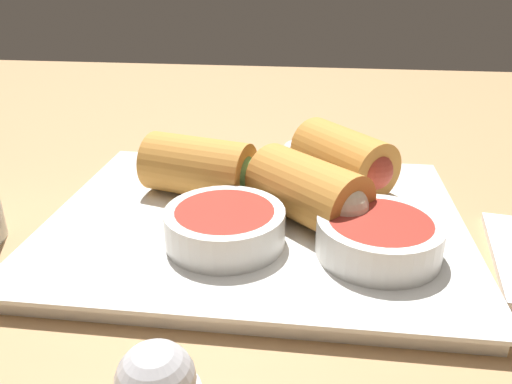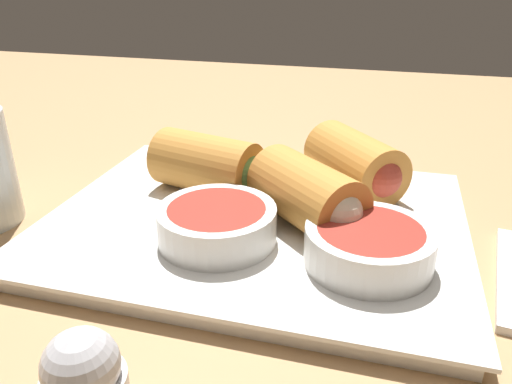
# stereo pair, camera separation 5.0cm
# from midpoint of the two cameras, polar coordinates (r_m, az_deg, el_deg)

# --- Properties ---
(table_surface) EXTENTS (1.80, 1.40, 0.02)m
(table_surface) POSITION_cam_midpoint_polar(r_m,az_deg,el_deg) (0.40, 0.72, -6.68)
(table_surface) COLOR #A87F54
(table_surface) RESTS_ON ground
(serving_plate) EXTENTS (0.32, 0.25, 0.01)m
(serving_plate) POSITION_cam_midpoint_polar(r_m,az_deg,el_deg) (0.40, 3.61, -3.71)
(serving_plate) COLOR silver
(serving_plate) RESTS_ON table_surface
(roll_front_left) EXTENTS (0.10, 0.07, 0.05)m
(roll_front_left) POSITION_cam_midpoint_polar(r_m,az_deg,el_deg) (0.42, -1.80, 3.01)
(roll_front_left) COLOR #C68438
(roll_front_left) RESTS_ON serving_plate
(roll_front_right) EXTENTS (0.10, 0.10, 0.05)m
(roll_front_right) POSITION_cam_midpoint_polar(r_m,az_deg,el_deg) (0.44, 14.83, 3.04)
(roll_front_right) COLOR #C68438
(roll_front_right) RESTS_ON serving_plate
(roll_back_left) EXTENTS (0.10, 0.10, 0.05)m
(roll_back_left) POSITION_cam_midpoint_polar(r_m,az_deg,el_deg) (0.37, 10.11, -0.55)
(roll_back_left) COLOR #C68438
(roll_back_left) RESTS_ON serving_plate
(dipping_bowl_near) EXTENTS (0.08, 0.08, 0.03)m
(dipping_bowl_near) POSITION_cam_midpoint_polar(r_m,az_deg,el_deg) (0.35, -1.02, -3.61)
(dipping_bowl_near) COLOR silver
(dipping_bowl_near) RESTS_ON serving_plate
(dipping_bowl_far) EXTENTS (0.08, 0.08, 0.03)m
(dipping_bowl_far) POSITION_cam_midpoint_polar(r_m,az_deg,el_deg) (0.34, 16.96, -5.93)
(dipping_bowl_far) COLOR silver
(dipping_bowl_far) RESTS_ON serving_plate
(spoon) EXTENTS (0.17, 0.09, 0.01)m
(spoon) POSITION_cam_midpoint_polar(r_m,az_deg,el_deg) (0.56, 8.74, 4.72)
(spoon) COLOR silver
(spoon) RESTS_ON table_surface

